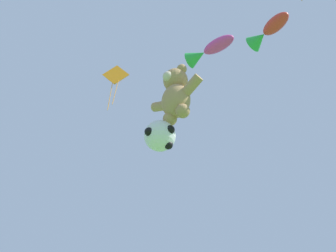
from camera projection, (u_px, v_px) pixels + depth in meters
The scene contains 5 objects.
teddy_bear_kite at pixel (176, 94), 11.73m from camera, with size 2.40×1.06×2.44m.
soccer_ball_kite at pixel (160, 136), 11.19m from camera, with size 1.20×1.20×1.11m.
fish_kite_magenta at pixel (207, 51), 12.78m from camera, with size 2.06×0.92×0.68m.
fish_kite_crimson at pixel (267, 32), 11.85m from camera, with size 1.72×0.88×0.68m.
diamond_kite at pixel (115, 77), 16.77m from camera, with size 1.00×1.02×3.01m.
Camera 1 is at (6.76, -2.35, 1.52)m, focal length 35.00 mm.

